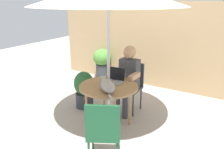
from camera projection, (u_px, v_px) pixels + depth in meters
ground_plane at (109, 127)px, 3.72m from camera, size 14.00×14.00×0.00m
fence_back at (158, 46)px, 5.18m from camera, size 5.27×0.08×1.97m
patio_table at (109, 90)px, 3.51m from camera, size 0.91×0.91×0.74m
chair_occupied at (131, 83)px, 4.20m from camera, size 0.40×0.40×0.90m
chair_empty at (103, 130)px, 2.70m from camera, size 0.54×0.54×0.90m
person_seated at (128, 76)px, 4.02m from camera, size 0.48×0.48×1.24m
laptop at (115, 77)px, 3.65m from camera, size 0.33×0.28×0.21m
cat at (107, 85)px, 3.27m from camera, size 0.49×0.49×0.17m
potted_plant_near_fence at (84, 89)px, 4.34m from camera, size 0.38×0.38×0.71m
potted_plant_by_chair at (102, 61)px, 5.87m from camera, size 0.47×0.47×0.79m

